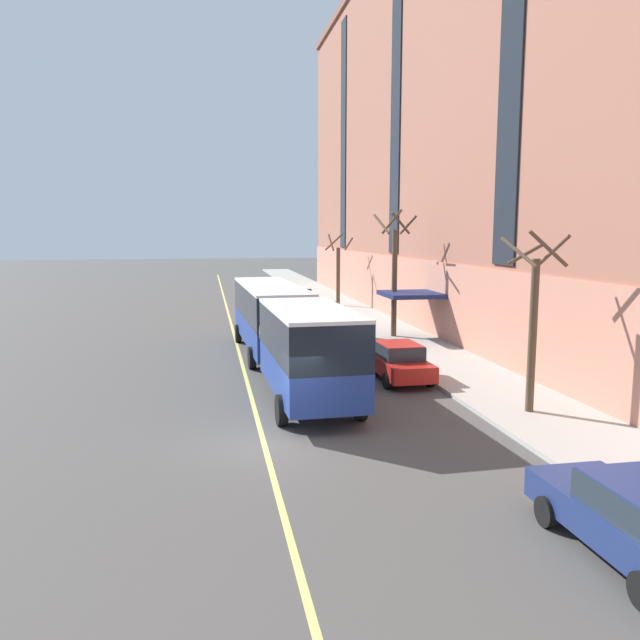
{
  "coord_description": "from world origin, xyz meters",
  "views": [
    {
      "loc": [
        -1.99,
        -17.42,
        6.07
      ],
      "look_at": [
        3.4,
        12.31,
        1.8
      ],
      "focal_mm": 35.0,
      "sensor_mm": 36.0,
      "label": 1
    }
  ],
  "objects_px": {
    "street_tree_far_uptown": "(394,272)",
    "parked_car_navy_6": "(637,520)",
    "parked_car_white_0": "(300,297)",
    "city_bus": "(283,325)",
    "parked_car_red_2": "(347,328)",
    "parked_car_silver_5": "(321,311)",
    "street_tree_mid_block": "(533,319)",
    "street_tree_far_downtown": "(338,270)",
    "fire_hydrant": "(345,314)",
    "parked_car_red_4": "(397,361)"
  },
  "relations": [
    {
      "from": "street_tree_far_uptown",
      "to": "parked_car_navy_6",
      "type": "bearing_deg",
      "value": -96.42
    },
    {
      "from": "parked_car_white_0",
      "to": "parked_car_navy_6",
      "type": "height_order",
      "value": "same"
    },
    {
      "from": "parked_car_white_0",
      "to": "city_bus",
      "type": "bearing_deg",
      "value": -100.18
    },
    {
      "from": "parked_car_red_2",
      "to": "parked_car_navy_6",
      "type": "distance_m",
      "value": 23.78
    },
    {
      "from": "parked_car_white_0",
      "to": "parked_car_silver_5",
      "type": "distance_m",
      "value": 9.56
    },
    {
      "from": "parked_car_silver_5",
      "to": "street_tree_mid_block",
      "type": "relative_size",
      "value": 0.76
    },
    {
      "from": "street_tree_far_downtown",
      "to": "fire_hydrant",
      "type": "distance_m",
      "value": 8.48
    },
    {
      "from": "city_bus",
      "to": "fire_hydrant",
      "type": "height_order",
      "value": "city_bus"
    },
    {
      "from": "parked_car_white_0",
      "to": "parked_car_red_4",
      "type": "relative_size",
      "value": 0.96
    },
    {
      "from": "fire_hydrant",
      "to": "city_bus",
      "type": "bearing_deg",
      "value": -112.44
    },
    {
      "from": "parked_car_white_0",
      "to": "parked_car_red_2",
      "type": "height_order",
      "value": "same"
    },
    {
      "from": "parked_car_white_0",
      "to": "parked_car_red_4",
      "type": "xyz_separation_m",
      "value": [
        0.2,
        -26.22,
        0.0
      ]
    },
    {
      "from": "parked_car_white_0",
      "to": "fire_hydrant",
      "type": "xyz_separation_m",
      "value": [
        1.83,
        -8.99,
        -0.29
      ]
    },
    {
      "from": "city_bus",
      "to": "street_tree_far_uptown",
      "type": "relative_size",
      "value": 2.59
    },
    {
      "from": "parked_car_white_0",
      "to": "street_tree_mid_block",
      "type": "bearing_deg",
      "value": -84.61
    },
    {
      "from": "city_bus",
      "to": "parked_car_navy_6",
      "type": "distance_m",
      "value": 17.76
    },
    {
      "from": "parked_car_navy_6",
      "to": "fire_hydrant",
      "type": "distance_m",
      "value": 31.9
    },
    {
      "from": "street_tree_far_uptown",
      "to": "street_tree_far_downtown",
      "type": "distance_m",
      "value": 15.51
    },
    {
      "from": "parked_car_red_2",
      "to": "city_bus",
      "type": "bearing_deg",
      "value": -123.59
    },
    {
      "from": "city_bus",
      "to": "parked_car_silver_5",
      "type": "xyz_separation_m",
      "value": [
        4.33,
        14.17,
        -1.25
      ]
    },
    {
      "from": "street_tree_far_uptown",
      "to": "fire_hydrant",
      "type": "relative_size",
      "value": 10.04
    },
    {
      "from": "street_tree_mid_block",
      "to": "fire_hydrant",
      "type": "distance_m",
      "value": 23.14
    },
    {
      "from": "parked_car_white_0",
      "to": "parked_car_navy_6",
      "type": "xyz_separation_m",
      "value": [
        0.27,
        -40.86,
        0.0
      ]
    },
    {
      "from": "parked_car_white_0",
      "to": "street_tree_far_downtown",
      "type": "xyz_separation_m",
      "value": [
        3.03,
        -0.99,
        2.25
      ]
    },
    {
      "from": "parked_car_navy_6",
      "to": "city_bus",
      "type": "bearing_deg",
      "value": 104.83
    },
    {
      "from": "street_tree_far_uptown",
      "to": "street_tree_far_downtown",
      "type": "height_order",
      "value": "street_tree_far_uptown"
    },
    {
      "from": "city_bus",
      "to": "parked_car_silver_5",
      "type": "height_order",
      "value": "city_bus"
    },
    {
      "from": "parked_car_red_2",
      "to": "street_tree_far_uptown",
      "type": "xyz_separation_m",
      "value": [
        2.86,
        0.59,
        3.05
      ]
    },
    {
      "from": "parked_car_red_2",
      "to": "parked_car_silver_5",
      "type": "xyz_separation_m",
      "value": [
        -0.09,
        7.52,
        -0.0
      ]
    },
    {
      "from": "parked_car_navy_6",
      "to": "parked_car_red_2",
      "type": "bearing_deg",
      "value": 90.28
    },
    {
      "from": "parked_car_red_4",
      "to": "parked_car_navy_6",
      "type": "distance_m",
      "value": 14.64
    },
    {
      "from": "parked_car_white_0",
      "to": "street_tree_far_uptown",
      "type": "distance_m",
      "value": 17.03
    },
    {
      "from": "parked_car_silver_5",
      "to": "parked_car_red_4",
      "type": "bearing_deg",
      "value": -89.53
    },
    {
      "from": "parked_car_navy_6",
      "to": "street_tree_far_uptown",
      "type": "xyz_separation_m",
      "value": [
        2.74,
        24.37,
        3.05
      ]
    },
    {
      "from": "parked_car_red_4",
      "to": "parked_car_silver_5",
      "type": "xyz_separation_m",
      "value": [
        -0.14,
        16.66,
        -0.0
      ]
    },
    {
      "from": "street_tree_mid_block",
      "to": "fire_hydrant",
      "type": "relative_size",
      "value": 8.33
    },
    {
      "from": "parked_car_red_2",
      "to": "street_tree_far_uptown",
      "type": "height_order",
      "value": "street_tree_far_uptown"
    },
    {
      "from": "fire_hydrant",
      "to": "street_tree_mid_block",
      "type": "bearing_deg",
      "value": -87.05
    },
    {
      "from": "city_bus",
      "to": "street_tree_mid_block",
      "type": "height_order",
      "value": "street_tree_mid_block"
    },
    {
      "from": "parked_car_white_0",
      "to": "street_tree_far_downtown",
      "type": "height_order",
      "value": "street_tree_far_downtown"
    },
    {
      "from": "parked_car_red_2",
      "to": "street_tree_far_downtown",
      "type": "relative_size",
      "value": 0.8
    },
    {
      "from": "parked_car_white_0",
      "to": "parked_car_red_2",
      "type": "distance_m",
      "value": 17.08
    },
    {
      "from": "parked_car_red_4",
      "to": "city_bus",
      "type": "bearing_deg",
      "value": 150.9
    },
    {
      "from": "parked_car_red_2",
      "to": "street_tree_far_downtown",
      "type": "bearing_deg",
      "value": 79.89
    },
    {
      "from": "fire_hydrant",
      "to": "street_tree_far_uptown",
      "type": "bearing_deg",
      "value": -80.98
    },
    {
      "from": "parked_car_red_2",
      "to": "parked_car_red_4",
      "type": "xyz_separation_m",
      "value": [
        0.04,
        -9.14,
        0.0
      ]
    },
    {
      "from": "parked_car_navy_6",
      "to": "street_tree_mid_block",
      "type": "bearing_deg",
      "value": 72.94
    },
    {
      "from": "city_bus",
      "to": "parked_car_navy_6",
      "type": "xyz_separation_m",
      "value": [
        4.53,
        -17.12,
        -1.25
      ]
    },
    {
      "from": "street_tree_far_uptown",
      "to": "city_bus",
      "type": "bearing_deg",
      "value": -135.11
    },
    {
      "from": "parked_car_navy_6",
      "to": "street_tree_far_downtown",
      "type": "bearing_deg",
      "value": 86.05
    }
  ]
}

